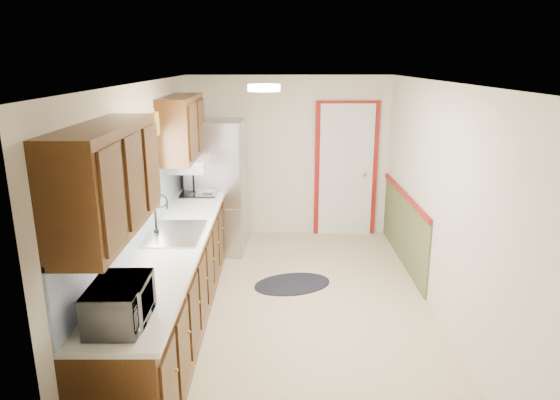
{
  "coord_description": "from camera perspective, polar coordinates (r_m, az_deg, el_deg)",
  "views": [
    {
      "loc": [
        -0.17,
        -4.88,
        2.61
      ],
      "look_at": [
        -0.15,
        0.29,
        1.15
      ],
      "focal_mm": 32.0,
      "sensor_mm": 36.0,
      "label": 1
    }
  ],
  "objects": [
    {
      "name": "room_shell",
      "position": [
        5.08,
        1.71,
        -0.35
      ],
      "size": [
        3.2,
        5.2,
        2.52
      ],
      "color": "#CBB58F",
      "rests_on": "ground"
    },
    {
      "name": "kitchen_run",
      "position": [
        5.04,
        -12.45,
        -5.54
      ],
      "size": [
        0.63,
        4.0,
        2.2
      ],
      "color": "#381F0C",
      "rests_on": "ground"
    },
    {
      "name": "back_wall_trim",
      "position": [
        7.39,
        8.86,
        2.08
      ],
      "size": [
        1.12,
        2.3,
        2.08
      ],
      "color": "maroon",
      "rests_on": "ground"
    },
    {
      "name": "ceiling_fixture",
      "position": [
        4.69,
        -1.85,
        12.7
      ],
      "size": [
        0.3,
        0.3,
        0.06
      ],
      "primitive_type": "cylinder",
      "color": "#FFD88C",
      "rests_on": "room_shell"
    },
    {
      "name": "microwave",
      "position": [
        3.45,
        -17.89,
        -10.74
      ],
      "size": [
        0.29,
        0.52,
        0.35
      ],
      "primitive_type": "imported",
      "rotation": [
        0.0,
        0.0,
        1.58
      ],
      "color": "white",
      "rests_on": "kitchen_run"
    },
    {
      "name": "refrigerator",
      "position": [
        6.96,
        -7.22,
        1.53
      ],
      "size": [
        0.79,
        0.78,
        1.83
      ],
      "rotation": [
        0.0,
        0.0,
        -0.04
      ],
      "color": "#B7B7BC",
      "rests_on": "ground"
    },
    {
      "name": "rug",
      "position": [
        6.09,
        1.42,
        -9.56
      ],
      "size": [
        1.08,
        0.86,
        0.01
      ],
      "primitive_type": "ellipsoid",
      "rotation": [
        0.0,
        0.0,
        0.31
      ],
      "color": "black",
      "rests_on": "ground"
    },
    {
      "name": "cooktop",
      "position": [
        6.58,
        -9.13,
        0.92
      ],
      "size": [
        0.46,
        0.55,
        0.02
      ],
      "primitive_type": "cube",
      "color": "black",
      "rests_on": "kitchen_run"
    }
  ]
}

